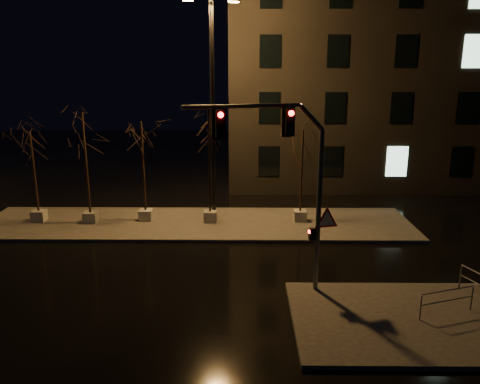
{
  "coord_description": "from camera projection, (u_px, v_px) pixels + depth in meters",
  "views": [
    {
      "loc": [
        2.47,
        -16.82,
        7.73
      ],
      "look_at": [
        2.29,
        2.04,
        2.8
      ],
      "focal_mm": 35.0,
      "sensor_mm": 36.0,
      "label": 1
    }
  ],
  "objects": [
    {
      "name": "ground",
      "position": [
        181.0,
        274.0,
        18.25
      ],
      "size": [
        90.0,
        90.0,
        0.0
      ],
      "primitive_type": "plane",
      "color": "black",
      "rests_on": "ground"
    },
    {
      "name": "median",
      "position": [
        196.0,
        224.0,
        24.04
      ],
      "size": [
        22.0,
        5.0,
        0.15
      ],
      "primitive_type": "cube",
      "color": "#403E39",
      "rests_on": "ground"
    },
    {
      "name": "sidewalk_corner",
      "position": [
        403.0,
        320.0,
        14.78
      ],
      "size": [
        7.0,
        5.0,
        0.15
      ],
      "primitive_type": "cube",
      "color": "#403E39",
      "rests_on": "ground"
    },
    {
      "name": "building",
      "position": [
        405.0,
        73.0,
        33.64
      ],
      "size": [
        25.0,
        12.0,
        15.0
      ],
      "primitive_type": "cube",
      "color": "black",
      "rests_on": "ground"
    },
    {
      "name": "tree_0",
      "position": [
        32.0,
        151.0,
        23.37
      ],
      "size": [
        1.8,
        1.8,
        4.79
      ],
      "color": "#ADACA1",
      "rests_on": "median"
    },
    {
      "name": "tree_1",
      "position": [
        84.0,
        138.0,
        22.92
      ],
      "size": [
        1.8,
        1.8,
        5.75
      ],
      "color": "#ADACA1",
      "rests_on": "median"
    },
    {
      "name": "tree_2",
      "position": [
        142.0,
        144.0,
        23.4
      ],
      "size": [
        1.8,
        1.8,
        5.23
      ],
      "color": "#ADACA1",
      "rests_on": "median"
    },
    {
      "name": "tree_3",
      "position": [
        209.0,
        135.0,
        23.04
      ],
      "size": [
        1.8,
        1.8,
        5.9
      ],
      "color": "#ADACA1",
      "rests_on": "median"
    },
    {
      "name": "tree_4",
      "position": [
        302.0,
        150.0,
        23.34
      ],
      "size": [
        1.8,
        1.8,
        4.87
      ],
      "color": "#ADACA1",
      "rests_on": "median"
    },
    {
      "name": "traffic_signal_mast",
      "position": [
        291.0,
        173.0,
        15.36
      ],
      "size": [
        5.22,
        1.44,
        6.56
      ],
      "rotation": [
        0.0,
        0.0,
        0.26
      ],
      "color": "#56595D",
      "rests_on": "sidewalk_corner"
    },
    {
      "name": "streetlight_main",
      "position": [
        212.0,
        97.0,
        22.88
      ],
      "size": [
        2.71,
        1.03,
        10.96
      ],
      "rotation": [
        0.0,
        0.0,
        0.27
      ],
      "color": "black",
      "rests_on": "median"
    },
    {
      "name": "guard_rail_a",
      "position": [
        447.0,
        298.0,
        14.79
      ],
      "size": [
        1.93,
        0.69,
        0.88
      ],
      "rotation": [
        0.0,
        0.0,
        0.33
      ],
      "color": "#56595D",
      "rests_on": "sidewalk_corner"
    }
  ]
}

